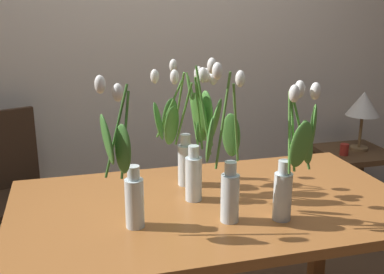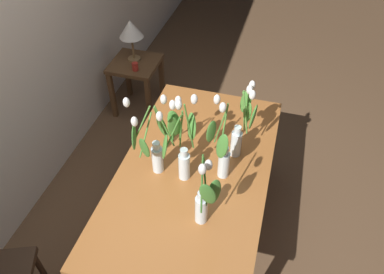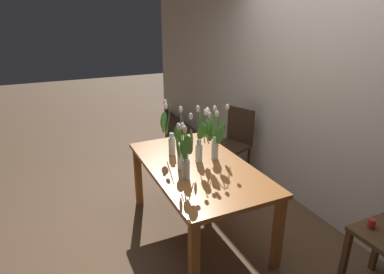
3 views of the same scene
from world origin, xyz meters
TOP-DOWN VIEW (x-y plane):
  - ground_plane at (0.00, 0.00)m, footprint 18.00×18.00m
  - dining_table at (0.00, 0.00)m, footprint 1.60×0.90m
  - tulip_vase_0 at (0.22, -0.23)m, footprint 0.15×0.14m
  - tulip_vase_1 at (-0.05, 0.07)m, footprint 0.24×0.19m
  - tulip_vase_2 at (0.01, -0.16)m, footprint 0.18×0.17m
  - tulip_vase_3 at (-0.06, 0.22)m, footprint 0.27×0.27m
  - tulip_vase_4 at (-0.35, -0.15)m, footprint 0.15×0.14m
  - side_table at (1.31, 0.95)m, footprint 0.44×0.44m
  - table_lamp at (1.35, 0.97)m, footprint 0.22×0.22m
  - pillar_candle at (1.19, 0.89)m, footprint 0.06×0.06m

SIDE VIEW (x-z plane):
  - ground_plane at x=0.00m, z-range 0.00..0.00m
  - side_table at x=1.31m, z-range 0.16..0.71m
  - pillar_candle at x=1.19m, z-range 0.55..0.62m
  - dining_table at x=0.00m, z-range 0.28..1.02m
  - table_lamp at x=1.35m, z-range 0.66..1.06m
  - tulip_vase_2 at x=0.01m, z-range 0.63..1.21m
  - tulip_vase_4 at x=-0.35m, z-range 0.65..1.20m
  - tulip_vase_0 at x=0.22m, z-range 0.69..1.21m
  - tulip_vase_3 at x=-0.06m, z-range 0.69..1.22m
  - tulip_vase_1 at x=-0.05m, z-range 0.68..1.26m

